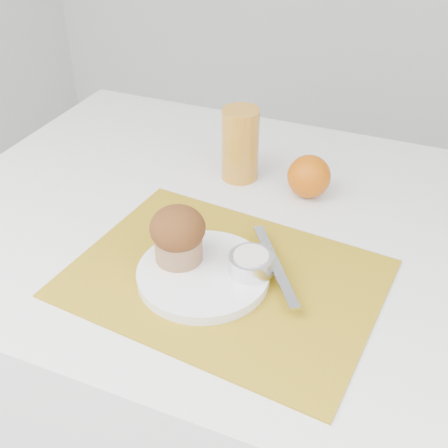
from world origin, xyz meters
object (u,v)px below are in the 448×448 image
at_px(juice_glass, 240,144).
at_px(muffin, 178,234).
at_px(table, 264,372).
at_px(plate, 203,274).
at_px(orange, 309,176).

bearing_deg(juice_glass, muffin, -87.20).
bearing_deg(muffin, table, 58.44).
bearing_deg(plate, orange, 74.71).
xyz_separation_m(table, muffin, (-0.10, -0.16, 0.44)).
bearing_deg(plate, juice_glass, 101.13).
bearing_deg(orange, plate, -105.29).
bearing_deg(orange, juice_glass, 174.72).
distance_m(orange, juice_glass, 0.14).
bearing_deg(plate, muffin, 165.22).
distance_m(orange, muffin, 0.30).
xyz_separation_m(orange, muffin, (-0.12, -0.28, 0.03)).
height_order(plate, juice_glass, juice_glass).
relative_size(plate, orange, 2.52).
height_order(table, muffin, muffin).
bearing_deg(table, orange, 77.46).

